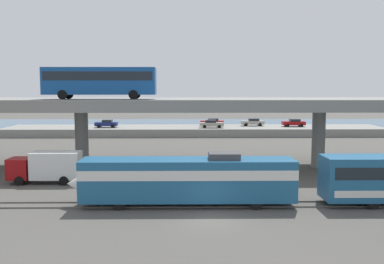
# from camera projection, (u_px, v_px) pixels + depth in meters

# --- Properties ---
(ground_plane) EXTENTS (260.00, 260.00, 0.00)m
(ground_plane) POSITION_uv_depth(u_px,v_px,m) (210.00, 221.00, 30.19)
(ground_plane) COLOR #4C4944
(rail_strip_near) EXTENTS (110.00, 0.12, 0.12)m
(rail_strip_near) POSITION_uv_depth(u_px,v_px,m) (208.00, 207.00, 33.39)
(rail_strip_near) COLOR #59544C
(rail_strip_near) RESTS_ON ground_plane
(rail_strip_far) EXTENTS (110.00, 0.12, 0.12)m
(rail_strip_far) POSITION_uv_depth(u_px,v_px,m) (207.00, 202.00, 34.93)
(rail_strip_far) COLOR #59544C
(rail_strip_far) RESTS_ON ground_plane
(train_locomotive) EXTENTS (17.77, 3.04, 4.18)m
(train_locomotive) POSITION_uv_depth(u_px,v_px,m) (177.00, 178.00, 33.91)
(train_locomotive) COLOR #1E5984
(train_locomotive) RESTS_ON ground_plane
(highway_overpass) EXTENTS (96.00, 11.54, 7.96)m
(highway_overpass) POSITION_uv_depth(u_px,v_px,m) (201.00, 106.00, 49.34)
(highway_overpass) COLOR gray
(highway_overpass) RESTS_ON ground_plane
(transit_bus_on_overpass) EXTENTS (12.00, 2.68, 3.40)m
(transit_bus_on_overpass) POSITION_uv_depth(u_px,v_px,m) (100.00, 80.00, 46.64)
(transit_bus_on_overpass) COLOR #14478C
(transit_bus_on_overpass) RESTS_ON highway_overpass
(service_truck_west) EXTENTS (6.80, 2.46, 3.04)m
(service_truck_west) POSITION_uv_depth(u_px,v_px,m) (47.00, 166.00, 41.94)
(service_truck_west) COLOR maroon
(service_truck_west) RESTS_ON ground_plane
(pier_parking_lot) EXTENTS (72.89, 11.07, 1.52)m
(pier_parking_lot) POSITION_uv_depth(u_px,v_px,m) (195.00, 131.00, 84.81)
(pier_parking_lot) COLOR gray
(pier_parking_lot) RESTS_ON ground_plane
(parked_car_0) EXTENTS (4.50, 1.84, 1.50)m
(parked_car_0) POSITION_uv_depth(u_px,v_px,m) (211.00, 124.00, 82.41)
(parked_car_0) COLOR #9E998C
(parked_car_0) RESTS_ON pier_parking_lot
(parked_car_1) EXTENTS (4.37, 2.00, 1.50)m
(parked_car_1) POSITION_uv_depth(u_px,v_px,m) (294.00, 123.00, 85.04)
(parked_car_1) COLOR maroon
(parked_car_1) RESTS_ON pier_parking_lot
(parked_car_2) EXTENTS (4.65, 1.95, 1.50)m
(parked_car_2) POSITION_uv_depth(u_px,v_px,m) (212.00, 122.00, 86.77)
(parked_car_2) COLOR maroon
(parked_car_2) RESTS_ON pier_parking_lot
(parked_car_3) EXTENTS (4.54, 1.85, 1.50)m
(parked_car_3) POSITION_uv_depth(u_px,v_px,m) (253.00, 122.00, 86.53)
(parked_car_3) COLOR #9E998C
(parked_car_3) RESTS_ON pier_parking_lot
(parked_car_4) EXTENTS (4.22, 1.97, 1.50)m
(parked_car_4) POSITION_uv_depth(u_px,v_px,m) (107.00, 123.00, 83.17)
(parked_car_4) COLOR navy
(parked_car_4) RESTS_ON pier_parking_lot
(harbor_water) EXTENTS (140.00, 36.00, 0.01)m
(harbor_water) POSITION_uv_depth(u_px,v_px,m) (193.00, 124.00, 107.76)
(harbor_water) COLOR #385B7A
(harbor_water) RESTS_ON ground_plane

